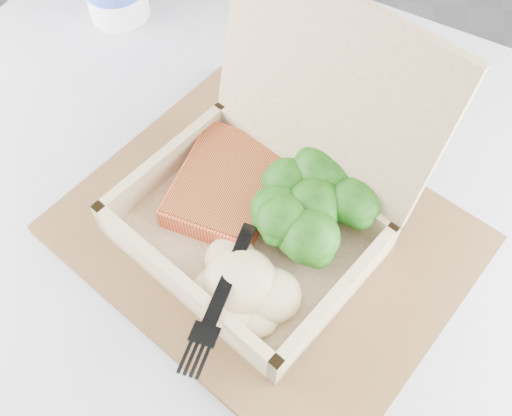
# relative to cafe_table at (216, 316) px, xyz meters

# --- Properties ---
(cafe_table) EXTENTS (1.08, 1.08, 0.74)m
(cafe_table) POSITION_rel_cafe_table_xyz_m (0.00, 0.00, 0.00)
(cafe_table) COLOR black
(cafe_table) RESTS_ON floor
(serving_tray) EXTENTS (0.46, 0.44, 0.02)m
(serving_tray) POSITION_rel_cafe_table_xyz_m (0.06, 0.01, 0.20)
(serving_tray) COLOR brown
(serving_tray) RESTS_ON cafe_table
(takeout_container) EXTENTS (0.30, 0.30, 0.21)m
(takeout_container) POSITION_rel_cafe_table_xyz_m (0.06, 0.03, 0.26)
(takeout_container) COLOR tan
(takeout_container) RESTS_ON serving_tray
(salmon_fillet) EXTENTS (0.12, 0.14, 0.02)m
(salmon_fillet) POSITION_rel_cafe_table_xyz_m (0.02, 0.05, 0.23)
(salmon_fillet) COLOR #FB6331
(salmon_fillet) RESTS_ON takeout_container
(broccoli_pile) EXTENTS (0.12, 0.12, 0.04)m
(broccoli_pile) POSITION_rel_cafe_table_xyz_m (0.10, 0.03, 0.24)
(broccoli_pile) COLOR #2A761A
(broccoli_pile) RESTS_ON takeout_container
(mashed_potatoes) EXTENTS (0.10, 0.09, 0.04)m
(mashed_potatoes) POSITION_rel_cafe_table_xyz_m (0.04, -0.05, 0.23)
(mashed_potatoes) COLOR #D6BF8B
(mashed_potatoes) RESTS_ON takeout_container
(plastic_fork) EXTENTS (0.05, 0.16, 0.02)m
(plastic_fork) POSITION_rel_cafe_table_xyz_m (0.04, -0.03, 0.25)
(plastic_fork) COLOR black
(plastic_fork) RESTS_ON mashed_potatoes
(receipt) EXTENTS (0.14, 0.14, 0.00)m
(receipt) POSITION_rel_cafe_table_xyz_m (0.11, 0.21, 0.19)
(receipt) COLOR white
(receipt) RESTS_ON cafe_table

